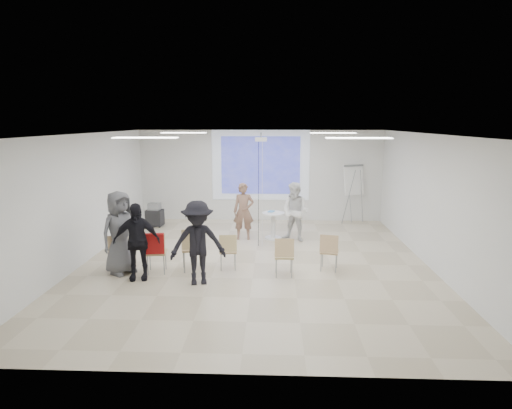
{
  "coord_description": "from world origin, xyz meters",
  "views": [
    {
      "loc": [
        0.43,
        -9.58,
        3.28
      ],
      "look_at": [
        0.0,
        0.8,
        1.25
      ],
      "focal_mm": 30.0,
      "sensor_mm": 36.0,
      "label": 1
    }
  ],
  "objects_px": {
    "chair_right_inner": "(284,254)",
    "av_cart": "(155,216)",
    "pedestal_table": "(273,224)",
    "chair_left_mid": "(156,250)",
    "audience_mid": "(198,237)",
    "player_left": "(244,208)",
    "laptop": "(192,247)",
    "chair_center": "(228,249)",
    "player_right": "(295,209)",
    "chair_far_left": "(118,249)",
    "chair_left_inner": "(192,246)",
    "audience_outer": "(120,228)",
    "chair_right_far": "(329,249)",
    "audience_left": "(136,236)",
    "flipchart_easel": "(354,180)"
  },
  "relations": [
    {
      "from": "chair_right_inner",
      "to": "av_cart",
      "type": "height_order",
      "value": "chair_right_inner"
    },
    {
      "from": "pedestal_table",
      "to": "chair_left_mid",
      "type": "height_order",
      "value": "chair_left_mid"
    },
    {
      "from": "chair_right_inner",
      "to": "audience_mid",
      "type": "distance_m",
      "value": 1.87
    },
    {
      "from": "player_left",
      "to": "laptop",
      "type": "bearing_deg",
      "value": -113.01
    },
    {
      "from": "chair_center",
      "to": "pedestal_table",
      "type": "bearing_deg",
      "value": 61.93
    },
    {
      "from": "player_right",
      "to": "chair_left_mid",
      "type": "bearing_deg",
      "value": -112.46
    },
    {
      "from": "pedestal_table",
      "to": "chair_far_left",
      "type": "bearing_deg",
      "value": -141.06
    },
    {
      "from": "player_right",
      "to": "chair_left_inner",
      "type": "height_order",
      "value": "player_right"
    },
    {
      "from": "player_right",
      "to": "audience_outer",
      "type": "distance_m",
      "value": 4.79
    },
    {
      "from": "chair_far_left",
      "to": "chair_right_far",
      "type": "relative_size",
      "value": 0.99
    },
    {
      "from": "player_left",
      "to": "av_cart",
      "type": "xyz_separation_m",
      "value": [
        -2.92,
        1.38,
        -0.56
      ]
    },
    {
      "from": "chair_far_left",
      "to": "chair_left_inner",
      "type": "distance_m",
      "value": 1.65
    },
    {
      "from": "chair_center",
      "to": "chair_right_far",
      "type": "distance_m",
      "value": 2.24
    },
    {
      "from": "pedestal_table",
      "to": "laptop",
      "type": "distance_m",
      "value": 3.17
    },
    {
      "from": "chair_center",
      "to": "chair_right_inner",
      "type": "height_order",
      "value": "chair_right_inner"
    },
    {
      "from": "chair_center",
      "to": "laptop",
      "type": "xyz_separation_m",
      "value": [
        -0.8,
        -0.02,
        0.04
      ]
    },
    {
      "from": "player_right",
      "to": "audience_left",
      "type": "height_order",
      "value": "audience_left"
    },
    {
      "from": "chair_center",
      "to": "laptop",
      "type": "distance_m",
      "value": 0.8
    },
    {
      "from": "audience_left",
      "to": "chair_right_inner",
      "type": "bearing_deg",
      "value": -3.72
    },
    {
      "from": "laptop",
      "to": "player_left",
      "type": "bearing_deg",
      "value": -125.48
    },
    {
      "from": "pedestal_table",
      "to": "laptop",
      "type": "xyz_separation_m",
      "value": [
        -1.8,
        -2.6,
        0.09
      ]
    },
    {
      "from": "chair_right_inner",
      "to": "chair_right_far",
      "type": "height_order",
      "value": "chair_right_inner"
    },
    {
      "from": "flipchart_easel",
      "to": "av_cart",
      "type": "distance_m",
      "value": 6.46
    },
    {
      "from": "chair_left_mid",
      "to": "audience_outer",
      "type": "distance_m",
      "value": 0.91
    },
    {
      "from": "audience_mid",
      "to": "av_cart",
      "type": "distance_m",
      "value": 5.34
    },
    {
      "from": "player_left",
      "to": "chair_far_left",
      "type": "distance_m",
      "value": 3.81
    },
    {
      "from": "laptop",
      "to": "player_right",
      "type": "bearing_deg",
      "value": -149.12
    },
    {
      "from": "chair_left_mid",
      "to": "chair_right_inner",
      "type": "distance_m",
      "value": 2.78
    },
    {
      "from": "pedestal_table",
      "to": "player_right",
      "type": "relative_size",
      "value": 0.46
    },
    {
      "from": "chair_far_left",
      "to": "laptop",
      "type": "distance_m",
      "value": 1.64
    },
    {
      "from": "chair_left_mid",
      "to": "chair_right_far",
      "type": "xyz_separation_m",
      "value": [
        3.78,
        0.33,
        -0.04
      ]
    },
    {
      "from": "chair_left_mid",
      "to": "av_cart",
      "type": "height_order",
      "value": "chair_left_mid"
    },
    {
      "from": "chair_right_inner",
      "to": "audience_left",
      "type": "relative_size",
      "value": 0.46
    },
    {
      "from": "laptop",
      "to": "audience_outer",
      "type": "height_order",
      "value": "audience_outer"
    },
    {
      "from": "av_cart",
      "to": "player_left",
      "type": "bearing_deg",
      "value": -19.36
    },
    {
      "from": "player_left",
      "to": "laptop",
      "type": "distance_m",
      "value": 2.79
    },
    {
      "from": "chair_left_inner",
      "to": "chair_center",
      "type": "bearing_deg",
      "value": -5.87
    },
    {
      "from": "chair_right_far",
      "to": "pedestal_table",
      "type": "bearing_deg",
      "value": 127.43
    },
    {
      "from": "audience_mid",
      "to": "audience_left",
      "type": "bearing_deg",
      "value": 158.89
    },
    {
      "from": "audience_mid",
      "to": "flipchart_easel",
      "type": "height_order",
      "value": "audience_mid"
    },
    {
      "from": "chair_right_inner",
      "to": "chair_right_far",
      "type": "bearing_deg",
      "value": 20.41
    },
    {
      "from": "pedestal_table",
      "to": "flipchart_easel",
      "type": "relative_size",
      "value": 0.43
    },
    {
      "from": "audience_mid",
      "to": "player_left",
      "type": "bearing_deg",
      "value": 66.67
    },
    {
      "from": "audience_left",
      "to": "audience_mid",
      "type": "height_order",
      "value": "audience_mid"
    },
    {
      "from": "player_left",
      "to": "chair_right_inner",
      "type": "distance_m",
      "value": 3.16
    },
    {
      "from": "player_right",
      "to": "audience_outer",
      "type": "height_order",
      "value": "audience_outer"
    },
    {
      "from": "chair_right_far",
      "to": "av_cart",
      "type": "height_order",
      "value": "chair_right_far"
    },
    {
      "from": "chair_right_far",
      "to": "chair_center",
      "type": "bearing_deg",
      "value": -168.04
    },
    {
      "from": "laptop",
      "to": "audience_mid",
      "type": "relative_size",
      "value": 0.18
    },
    {
      "from": "pedestal_table",
      "to": "chair_far_left",
      "type": "xyz_separation_m",
      "value": [
        -3.43,
        -2.77,
        0.06
      ]
    }
  ]
}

